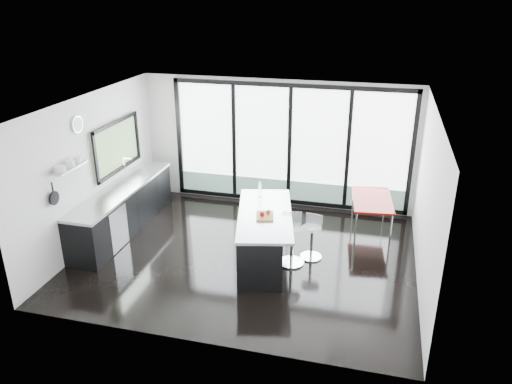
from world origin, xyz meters
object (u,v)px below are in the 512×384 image
(island, at_px, (261,236))
(bar_stool_near, at_px, (292,245))
(bar_stool_far, at_px, (312,242))
(red_table, at_px, (371,215))

(island, distance_m, bar_stool_near, 0.58)
(island, bearing_deg, bar_stool_far, 15.89)
(island, bearing_deg, bar_stool_near, -4.28)
(island, height_order, red_table, island)
(bar_stool_near, bearing_deg, red_table, 36.87)
(bar_stool_far, bearing_deg, bar_stool_near, -131.10)
(bar_stool_near, relative_size, red_table, 0.55)
(bar_stool_far, relative_size, red_table, 0.48)
(bar_stool_near, bearing_deg, island, 160.88)
(island, relative_size, red_table, 1.80)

